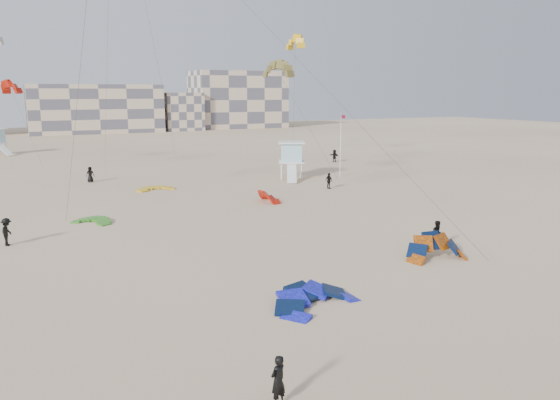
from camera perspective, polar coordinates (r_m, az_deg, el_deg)
name	(u,v)px	position (r m, az deg, el deg)	size (l,w,h in m)	color
ground	(289,350)	(22.21, 1.00, -15.41)	(320.00, 320.00, 0.00)	beige
kite_ground_blue	(316,305)	(26.52, 3.82, -10.87)	(4.58, 4.65, 1.30)	#1F2AEF
kite_ground_orange	(436,259)	(34.61, 16.02, -5.98)	(3.84, 2.96, 2.48)	#D2600C
kite_ground_green	(93,223)	(44.91, -18.96, -2.26)	(2.96, 3.12, 0.59)	#439720
kite_ground_red_far	(269,202)	(50.61, -1.19, -0.19)	(2.89, 2.47, 1.76)	#B3180B
kite_ground_yellow	(155,190)	(58.36, -12.89, 1.05)	(3.50, 3.68, 0.41)	yellow
kitesurfer_main	(278,381)	(18.41, -0.22, -18.36)	(0.63, 0.41, 1.72)	black
kitesurfer_b	(438,235)	(36.58, 16.16, -3.54)	(0.91, 0.71, 1.88)	black
kitesurfer_c	(7,232)	(40.22, -26.64, -3.00)	(1.20, 0.69, 1.86)	black
kitesurfer_d	(329,181)	(57.62, 5.14, 2.01)	(0.99, 0.41, 1.68)	black
kitesurfer_e	(90,174)	(65.25, -19.23, 2.54)	(0.86, 0.56, 1.77)	black
kitesurfer_f	(334,156)	(80.14, 5.70, 4.62)	(1.70, 0.54, 1.83)	black
kite_fly_olive	(278,71)	(56.16, -0.23, 13.35)	(8.29, 4.47, 12.31)	brown
kite_fly_yellow	(295,43)	(76.63, 1.63, 16.04)	(3.56, 5.77, 16.66)	yellow
kite_fly_red	(11,88)	(79.00, -26.31, 10.43)	(5.11, 6.06, 11.03)	#B3180B
lifeguard_tower_near	(292,160)	(64.34, 1.22, 4.18)	(4.10, 6.48, 4.33)	white
flagpole	(341,143)	(65.67, 6.36, 5.90)	(0.62, 0.10, 7.64)	white
condo_mid	(95,109)	(148.98, -18.77, 9.03)	(32.00, 16.00, 12.00)	beige
condo_east	(238,100)	(160.93, -4.43, 10.41)	(26.00, 14.00, 16.00)	beige
condo_fill_right	(181,112)	(151.45, -10.27, 9.09)	(10.00, 10.00, 10.00)	beige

